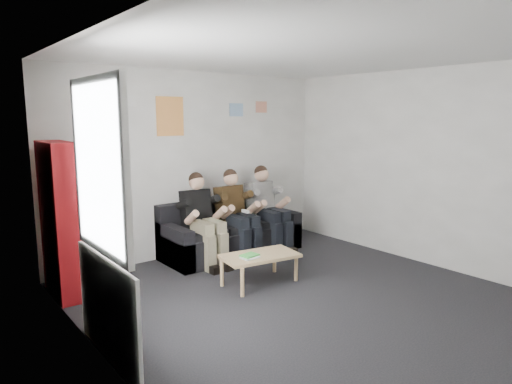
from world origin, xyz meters
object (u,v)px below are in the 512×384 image
person_middle (238,214)px  person_right (268,209)px  person_left (203,220)px  bookshelf (61,220)px  coffee_table (260,258)px  sofa (230,234)px

person_middle → person_right: (0.58, -0.00, 0.01)m
person_left → person_middle: (0.58, -0.00, 0.00)m
person_middle → bookshelf: bearing=176.0°
bookshelf → coffee_table: (2.00, -1.11, -0.56)m
coffee_table → person_middle: person_middle is taller
bookshelf → coffee_table: size_ratio=1.91×
person_middle → person_right: bearing=-3.2°
person_middle → sofa: bearing=86.8°
bookshelf → person_left: bearing=0.9°
person_right → person_left: bearing=179.0°
person_left → person_right: 1.16m
sofa → person_middle: size_ratio=1.62×
coffee_table → person_left: bearing=97.4°
bookshelf → person_middle: 2.45m
coffee_table → person_right: person_right is taller
person_left → person_right: bearing=6.4°
sofa → coffee_table: size_ratio=2.24×
coffee_table → person_left: person_left is taller
sofa → coffee_table: (-0.44, -1.27, 0.04)m
person_middle → person_right: size_ratio=0.99×
sofa → person_left: 0.70m
person_left → bookshelf: bearing=-174.6°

